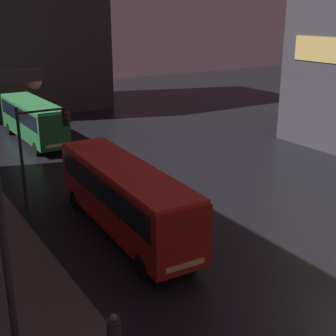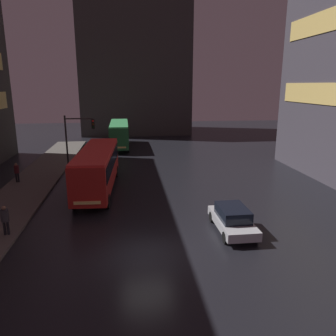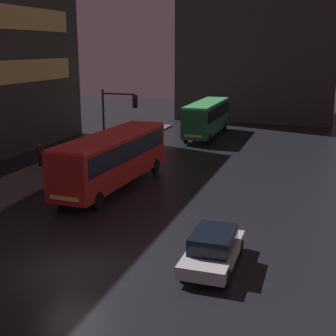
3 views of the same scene
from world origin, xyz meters
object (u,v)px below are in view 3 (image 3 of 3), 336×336
Objects in this scene: bus_far at (207,115)px; car_taxi at (213,248)px; pedestrian_near at (40,153)px; bus_near at (113,155)px; traffic_light_main at (115,115)px.

bus_far is 27.99m from car_taxi.
pedestrian_near is (-8.32, -15.80, -0.92)m from bus_far.
pedestrian_near is at bearing 61.62° from bus_far.
car_taxi is 19.02m from pedestrian_near.
pedestrian_near is (-7.02, 2.70, -0.93)m from bus_near.
traffic_light_main is (4.78, 2.63, 2.58)m from pedestrian_near.
bus_near is at bearing -46.20° from car_taxi.
traffic_light_main reaches higher than pedestrian_near.
traffic_light_main is (-10.53, 13.90, 2.97)m from car_taxi.
bus_near is 1.07× the size of bus_far.
pedestrian_near is (-15.32, 11.27, 0.40)m from car_taxi.
traffic_light_main is at bearing 74.34° from bus_far.
traffic_light_main reaches higher than car_taxi.
pedestrian_near is at bearing -151.15° from traffic_light_main.
traffic_light_main is at bearing -53.11° from car_taxi.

